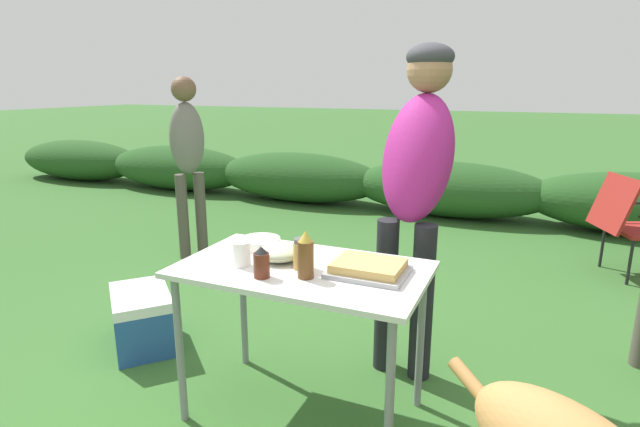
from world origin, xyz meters
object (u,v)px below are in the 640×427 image
(folding_table, at_px, (302,283))
(standing_person_with_beanie, at_px, (188,149))
(bbq_sauce_bottle, at_px, (262,263))
(standing_person_in_olive_jacket, at_px, (417,170))
(paper_cup_stack, at_px, (242,254))
(cooler_box, at_px, (142,319))
(mixing_bowl, at_px, (280,252))
(beer_bottle, at_px, (306,256))
(spice_jar, at_px, (302,254))
(food_tray, at_px, (369,268))
(camp_chair_green_behind_table, at_px, (632,221))
(plate_stack, at_px, (260,243))

(folding_table, distance_m, standing_person_with_beanie, 2.53)
(bbq_sauce_bottle, bearing_deg, standing_person_in_olive_jacket, 61.63)
(paper_cup_stack, xyz_separation_m, cooler_box, (-0.90, 0.29, -0.63))
(bbq_sauce_bottle, height_order, standing_person_in_olive_jacket, standing_person_in_olive_jacket)
(mixing_bowl, bearing_deg, bbq_sauce_bottle, -82.50)
(beer_bottle, xyz_separation_m, standing_person_in_olive_jacket, (0.28, 0.77, 0.26))
(paper_cup_stack, distance_m, standing_person_in_olive_jacket, 1.01)
(spice_jar, bearing_deg, bbq_sauce_bottle, -124.71)
(cooler_box, bearing_deg, food_tray, -144.25)
(folding_table, bearing_deg, mixing_bowl, 162.56)
(food_tray, bearing_deg, standing_person_in_olive_jacket, 85.19)
(camp_chair_green_behind_table, bearing_deg, paper_cup_stack, -57.74)
(paper_cup_stack, height_order, standing_person_with_beanie, standing_person_with_beanie)
(bbq_sauce_bottle, relative_size, standing_person_with_beanie, 0.09)
(mixing_bowl, height_order, paper_cup_stack, paper_cup_stack)
(beer_bottle, bearing_deg, paper_cup_stack, 177.18)
(standing_person_in_olive_jacket, bearing_deg, plate_stack, -138.50)
(folding_table, xyz_separation_m, spice_jar, (0.01, -0.02, 0.14))
(folding_table, relative_size, cooler_box, 1.93)
(food_tray, relative_size, standing_person_in_olive_jacket, 0.19)
(beer_bottle, bearing_deg, cooler_box, 166.00)
(spice_jar, bearing_deg, cooler_box, 169.55)
(mixing_bowl, xyz_separation_m, standing_person_with_beanie, (-1.76, 1.61, 0.20))
(mixing_bowl, distance_m, camp_chair_green_behind_table, 3.19)
(food_tray, xyz_separation_m, plate_stack, (-0.61, 0.13, -0.00))
(folding_table, height_order, paper_cup_stack, paper_cup_stack)
(beer_bottle, height_order, bbq_sauce_bottle, beer_bottle)
(folding_table, distance_m, camp_chair_green_behind_table, 3.15)
(spice_jar, bearing_deg, food_tray, 10.64)
(beer_bottle, distance_m, bbq_sauce_bottle, 0.19)
(plate_stack, xyz_separation_m, beer_bottle, (0.38, -0.28, 0.07))
(bbq_sauce_bottle, xyz_separation_m, camp_chair_green_behind_table, (1.77, 2.84, -0.34))
(mixing_bowl, relative_size, standing_person_in_olive_jacket, 0.12)
(camp_chair_green_behind_table, bearing_deg, food_tray, -50.40)
(beer_bottle, relative_size, camp_chair_green_behind_table, 0.24)
(cooler_box, bearing_deg, plate_stack, -139.99)
(plate_stack, distance_m, paper_cup_stack, 0.27)
(mixing_bowl, relative_size, cooler_box, 0.37)
(spice_jar, xyz_separation_m, bbq_sauce_bottle, (-0.11, -0.16, -0.00))
(bbq_sauce_bottle, bearing_deg, folding_table, 60.33)
(plate_stack, xyz_separation_m, bbq_sauce_bottle, (0.21, -0.35, 0.04))
(plate_stack, distance_m, bbq_sauce_bottle, 0.41)
(bbq_sauce_bottle, bearing_deg, beer_bottle, 22.43)
(standing_person_with_beanie, bearing_deg, paper_cup_stack, -104.84)
(camp_chair_green_behind_table, bearing_deg, plate_stack, -61.24)
(paper_cup_stack, distance_m, camp_chair_green_behind_table, 3.37)
(mixing_bowl, distance_m, standing_person_in_olive_jacket, 0.85)
(food_tray, relative_size, bbq_sauce_bottle, 2.41)
(standing_person_in_olive_jacket, bearing_deg, food_tray, -90.00)
(food_tray, distance_m, beer_bottle, 0.28)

